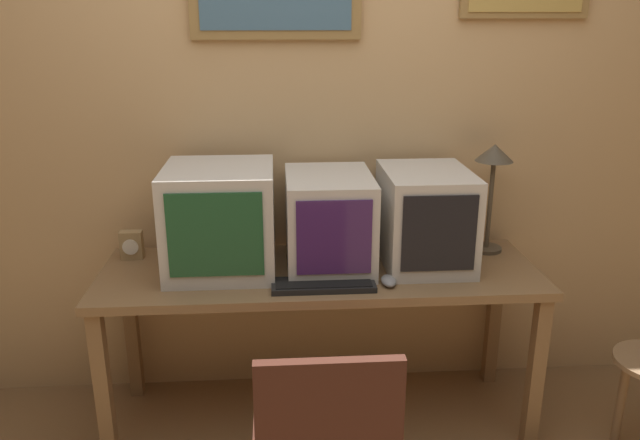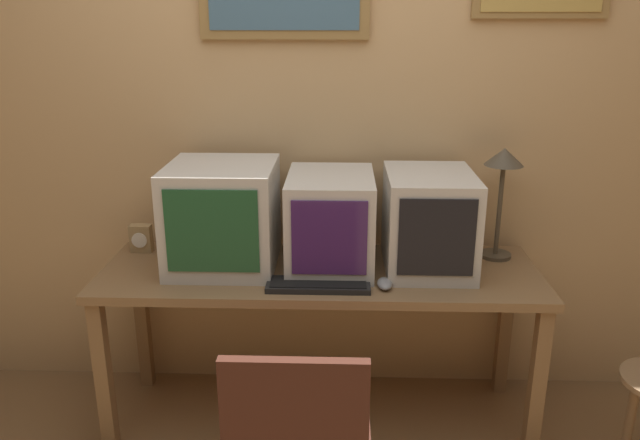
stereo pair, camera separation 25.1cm
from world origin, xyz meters
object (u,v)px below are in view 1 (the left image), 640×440
monitor_center (329,221)px  desk_lamp (493,168)px  monitor_right (425,217)px  desk_clock (132,245)px  keyboard_main (324,285)px  mouse_near_keyboard (389,281)px  monitor_left (220,219)px

monitor_center → desk_lamp: 0.75m
monitor_right → desk_clock: (-1.24, 0.13, -0.14)m
desk_clock → keyboard_main: bearing=-24.6°
desk_clock → desk_lamp: bearing=-0.4°
desk_clock → desk_lamp: desk_lamp is taller
desk_lamp → mouse_near_keyboard: bearing=-145.4°
monitor_left → monitor_right: 0.85m
monitor_left → monitor_center: monitor_left is taller
monitor_center → monitor_left: bearing=-178.4°
desk_lamp → keyboard_main: bearing=-154.9°
desk_clock → desk_lamp: (1.56, -0.01, 0.31)m
mouse_near_keyboard → keyboard_main: bearing=-178.2°
monitor_right → monitor_center: bearing=179.3°
keyboard_main → desk_clock: (-0.80, 0.37, 0.05)m
monitor_left → mouse_near_keyboard: monitor_left is taller
monitor_left → desk_lamp: desk_lamp is taller
monitor_right → mouse_near_keyboard: monitor_right is taller
mouse_near_keyboard → desk_lamp: 0.71m
monitor_left → desk_clock: bearing=160.9°
monitor_center → desk_clock: (-0.84, 0.13, -0.13)m
monitor_left → monitor_center: bearing=1.6°
keyboard_main → monitor_left: bearing=150.5°
monitor_left → mouse_near_keyboard: 0.72m
monitor_center → keyboard_main: 0.30m
mouse_near_keyboard → monitor_right: bearing=50.6°
monitor_right → keyboard_main: monitor_right is taller
monitor_left → monitor_right: monitor_left is taller
desk_clock → desk_lamp: size_ratio=0.25×
monitor_left → keyboard_main: 0.51m
mouse_near_keyboard → desk_lamp: bearing=34.6°
monitor_right → desk_clock: bearing=174.0°
keyboard_main → mouse_near_keyboard: (0.25, 0.01, 0.01)m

